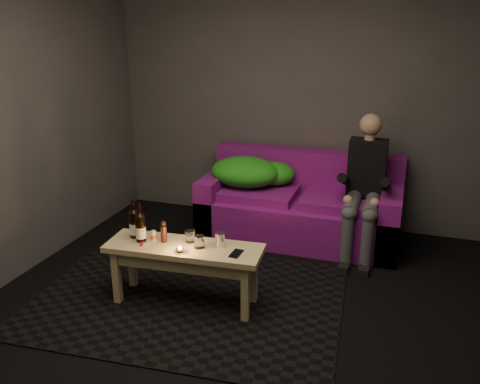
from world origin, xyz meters
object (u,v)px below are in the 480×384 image
at_px(person, 365,184).
at_px(beer_bottle_a, 134,224).
at_px(beer_bottle_b, 140,227).
at_px(sofa, 301,208).
at_px(coffee_table, 184,256).
at_px(steel_cup, 220,240).

relative_size(person, beer_bottle_a, 4.18).
height_order(person, beer_bottle_b, person).
distance_m(person, beer_bottle_a, 2.10).
bearing_deg(person, sofa, 165.70).
xyz_separation_m(sofa, beer_bottle_a, (-0.99, -1.51, 0.30)).
relative_size(sofa, beer_bottle_a, 6.26).
bearing_deg(sofa, beer_bottle_b, -119.97).
xyz_separation_m(sofa, coffee_table, (-0.56, -1.53, 0.10)).
relative_size(sofa, person, 1.50).
bearing_deg(beer_bottle_a, beer_bottle_b, -31.80).
bearing_deg(beer_bottle_a, sofa, 56.92).
bearing_deg(sofa, steel_cup, -101.76).
bearing_deg(coffee_table, sofa, 69.86).
bearing_deg(beer_bottle_b, coffee_table, 5.12).
bearing_deg(beer_bottle_b, sofa, 60.03).
bearing_deg(coffee_table, steel_cup, 16.86).
distance_m(person, steel_cup, 1.59).
bearing_deg(steel_cup, beer_bottle_a, -175.19).
distance_m(sofa, person, 0.73).
height_order(coffee_table, steel_cup, steel_cup).
relative_size(person, coffee_table, 1.06).
bearing_deg(person, beer_bottle_b, -137.03).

